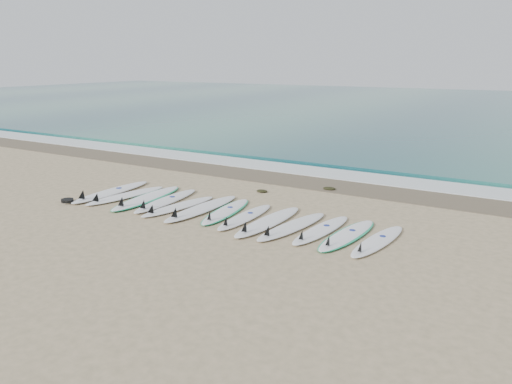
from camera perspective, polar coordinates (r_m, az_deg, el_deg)
The scene contains 21 objects.
ground at distance 12.45m, azimuth -3.59°, elevation -2.48°, with size 120.00×120.00×0.00m, color tan.
ocean at distance 43.00m, azimuth 21.73°, elevation 8.90°, with size 120.00×55.00×0.03m, color #246762.
wet_sand_band at distance 15.88m, azimuth 4.71°, elevation 1.35°, with size 120.00×1.80×0.01m, color brown.
foam_band at distance 17.12m, azimuth 6.76°, elevation 2.33°, with size 120.00×1.40×0.04m, color silver.
wave_crest at distance 18.47m, azimuth 8.66°, elevation 3.28°, with size 120.00×1.00×0.10m, color #246762.
surfboard_0 at distance 14.79m, azimuth -16.38°, elevation 0.01°, with size 0.63×2.89×0.37m.
surfboard_1 at distance 14.32m, azimuth -14.85°, elevation -0.40°, with size 0.94×2.63×0.33m.
surfboard_2 at distance 13.93m, azimuth -12.45°, elevation -0.69°, with size 0.91×2.88×0.36m.
surfboard_3 at distance 13.54m, azimuth -10.36°, elevation -1.00°, with size 0.73×2.67×0.34m.
surfboard_4 at distance 12.98m, azimuth -9.02°, elevation -1.65°, with size 0.88×2.48×0.31m.
surfboard_5 at distance 12.69m, azimuth -6.39°, elevation -1.90°, with size 0.69×2.83×0.36m.
surfboard_6 at distance 12.47m, azimuth -3.52°, elevation -2.23°, with size 0.90×2.47×0.31m.
surfboard_7 at distance 11.98m, azimuth -1.37°, elevation -2.89°, with size 0.53×2.37×0.30m.
surfboard_8 at distance 11.61m, azimuth 1.27°, elevation -3.43°, with size 0.68×2.74×0.35m.
surfboard_9 at distance 11.32m, azimuth 4.00°, elevation -3.96°, with size 0.90×2.60×0.33m.
surfboard_10 at distance 11.16m, azimuth 7.34°, elevation -4.35°, with size 0.72×2.43×0.31m.
surfboard_11 at distance 10.96m, azimuth 10.33°, elevation -4.88°, with size 0.82×2.51×0.31m.
surfboard_12 at distance 10.71m, azimuth 13.64°, elevation -5.50°, with size 0.75×2.40×0.30m.
seaweed_near at distance 14.42m, azimuth 0.69°, elevation 0.12°, with size 0.34×0.26×0.07m, color black.
seaweed_far at distance 14.85m, azimuth 8.38°, elevation 0.41°, with size 0.38×0.29×0.07m, color black.
leash_coil at distance 14.31m, azimuth -20.72°, elevation -0.92°, with size 0.46×0.36×0.11m.
Camera 1 is at (6.69, -9.82, 3.70)m, focal length 35.00 mm.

